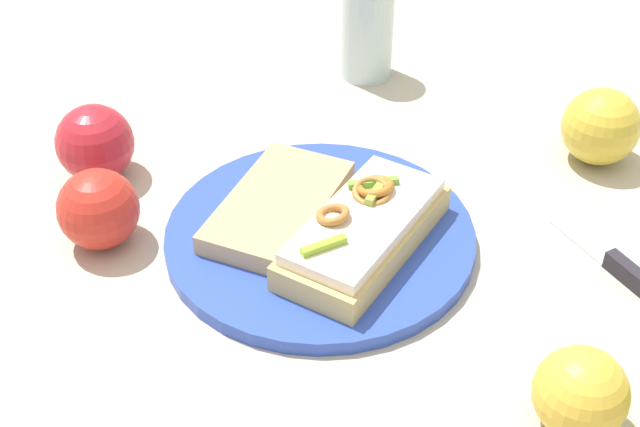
{
  "coord_description": "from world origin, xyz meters",
  "views": [
    {
      "loc": [
        0.6,
        -0.24,
        0.55
      ],
      "look_at": [
        0.0,
        0.0,
        0.03
      ],
      "focal_mm": 50.52,
      "sensor_mm": 36.0,
      "label": 1
    }
  ],
  "objects_px": {
    "apple_2": "(95,143)",
    "apple_3": "(580,393)",
    "sandwich": "(364,230)",
    "apple_1": "(601,126)",
    "bread_slice_side": "(278,206)",
    "knife": "(615,264)",
    "drinking_glass": "(367,32)",
    "plate": "(320,236)",
    "apple_4": "(98,209)"
  },
  "relations": [
    {
      "from": "bread_slice_side",
      "to": "sandwich",
      "type": "bearing_deg",
      "value": 82.29
    },
    {
      "from": "bread_slice_side",
      "to": "drinking_glass",
      "type": "bearing_deg",
      "value": -174.62
    },
    {
      "from": "apple_2",
      "to": "drinking_glass",
      "type": "xyz_separation_m",
      "value": [
        -0.09,
        0.34,
        0.02
      ]
    },
    {
      "from": "sandwich",
      "to": "apple_1",
      "type": "xyz_separation_m",
      "value": [
        -0.06,
        0.29,
        0.01
      ]
    },
    {
      "from": "sandwich",
      "to": "apple_3",
      "type": "bearing_deg",
      "value": 70.09
    },
    {
      "from": "plate",
      "to": "sandwich",
      "type": "distance_m",
      "value": 0.05
    },
    {
      "from": "plate",
      "to": "drinking_glass",
      "type": "bearing_deg",
      "value": 148.31
    },
    {
      "from": "apple_2",
      "to": "apple_3",
      "type": "height_order",
      "value": "apple_2"
    },
    {
      "from": "apple_4",
      "to": "knife",
      "type": "relative_size",
      "value": 0.63
    },
    {
      "from": "sandwich",
      "to": "knife",
      "type": "bearing_deg",
      "value": 117.43
    },
    {
      "from": "plate",
      "to": "apple_1",
      "type": "bearing_deg",
      "value": 93.54
    },
    {
      "from": "apple_1",
      "to": "apple_4",
      "type": "height_order",
      "value": "apple_1"
    },
    {
      "from": "apple_1",
      "to": "apple_2",
      "type": "height_order",
      "value": "apple_1"
    },
    {
      "from": "drinking_glass",
      "to": "knife",
      "type": "bearing_deg",
      "value": 8.78
    },
    {
      "from": "plate",
      "to": "knife",
      "type": "xyz_separation_m",
      "value": [
        0.14,
        0.23,
        -0.0
      ]
    },
    {
      "from": "apple_2",
      "to": "apple_3",
      "type": "distance_m",
      "value": 0.53
    },
    {
      "from": "bread_slice_side",
      "to": "knife",
      "type": "bearing_deg",
      "value": 101.54
    },
    {
      "from": "apple_1",
      "to": "apple_2",
      "type": "bearing_deg",
      "value": -108.55
    },
    {
      "from": "apple_3",
      "to": "drinking_glass",
      "type": "height_order",
      "value": "drinking_glass"
    },
    {
      "from": "bread_slice_side",
      "to": "apple_3",
      "type": "relative_size",
      "value": 2.33
    },
    {
      "from": "apple_3",
      "to": "sandwich",
      "type": "bearing_deg",
      "value": -163.24
    },
    {
      "from": "plate",
      "to": "bread_slice_side",
      "type": "height_order",
      "value": "bread_slice_side"
    },
    {
      "from": "apple_1",
      "to": "knife",
      "type": "distance_m",
      "value": 0.18
    },
    {
      "from": "apple_1",
      "to": "drinking_glass",
      "type": "xyz_separation_m",
      "value": [
        -0.25,
        -0.15,
        0.02
      ]
    },
    {
      "from": "knife",
      "to": "apple_1",
      "type": "bearing_deg",
      "value": -36.65
    },
    {
      "from": "sandwich",
      "to": "drinking_glass",
      "type": "xyz_separation_m",
      "value": [
        -0.31,
        0.14,
        0.02
      ]
    },
    {
      "from": "bread_slice_side",
      "to": "apple_4",
      "type": "bearing_deg",
      "value": -59.1
    },
    {
      "from": "apple_1",
      "to": "knife",
      "type": "xyz_separation_m",
      "value": [
        0.15,
        -0.09,
        -0.03
      ]
    },
    {
      "from": "bread_slice_side",
      "to": "apple_4",
      "type": "distance_m",
      "value": 0.17
    },
    {
      "from": "apple_2",
      "to": "sandwich",
      "type": "bearing_deg",
      "value": 41.99
    },
    {
      "from": "apple_2",
      "to": "apple_3",
      "type": "bearing_deg",
      "value": 30.66
    },
    {
      "from": "apple_2",
      "to": "knife",
      "type": "relative_size",
      "value": 0.65
    },
    {
      "from": "sandwich",
      "to": "bread_slice_side",
      "type": "relative_size",
      "value": 1.21
    },
    {
      "from": "bread_slice_side",
      "to": "knife",
      "type": "relative_size",
      "value": 1.36
    },
    {
      "from": "apple_1",
      "to": "drinking_glass",
      "type": "distance_m",
      "value": 0.3
    },
    {
      "from": "apple_1",
      "to": "knife",
      "type": "relative_size",
      "value": 0.67
    },
    {
      "from": "apple_2",
      "to": "drinking_glass",
      "type": "height_order",
      "value": "drinking_glass"
    },
    {
      "from": "apple_1",
      "to": "bread_slice_side",
      "type": "bearing_deg",
      "value": -92.85
    },
    {
      "from": "drinking_glass",
      "to": "plate",
      "type": "bearing_deg",
      "value": -31.69
    },
    {
      "from": "apple_4",
      "to": "drinking_glass",
      "type": "relative_size",
      "value": 0.68
    },
    {
      "from": "sandwich",
      "to": "plate",
      "type": "bearing_deg",
      "value": -88.93
    },
    {
      "from": "knife",
      "to": "apple_4",
      "type": "bearing_deg",
      "value": 55.92
    },
    {
      "from": "drinking_glass",
      "to": "knife",
      "type": "height_order",
      "value": "drinking_glass"
    },
    {
      "from": "apple_3",
      "to": "knife",
      "type": "relative_size",
      "value": 0.59
    },
    {
      "from": "sandwich",
      "to": "apple_2",
      "type": "distance_m",
      "value": 0.3
    },
    {
      "from": "apple_2",
      "to": "apple_4",
      "type": "relative_size",
      "value": 1.04
    },
    {
      "from": "bread_slice_side",
      "to": "apple_1",
      "type": "distance_m",
      "value": 0.35
    },
    {
      "from": "bread_slice_side",
      "to": "apple_1",
      "type": "bearing_deg",
      "value": 132.25
    },
    {
      "from": "bread_slice_side",
      "to": "apple_1",
      "type": "xyz_separation_m",
      "value": [
        0.02,
        0.35,
        0.02
      ]
    },
    {
      "from": "plate",
      "to": "bread_slice_side",
      "type": "distance_m",
      "value": 0.05
    }
  ]
}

